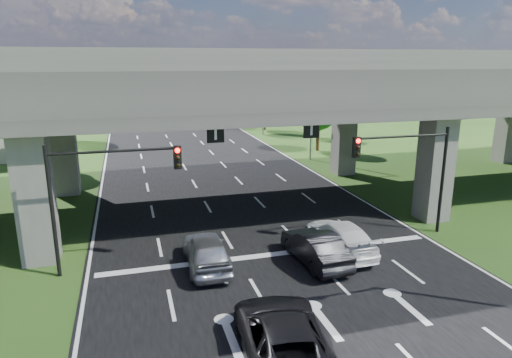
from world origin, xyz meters
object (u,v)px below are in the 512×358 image
car_silver (207,251)px  car_dark (315,247)px  streetlight_beyond (260,89)px  car_trailing (283,338)px  signal_right (411,162)px  car_white (340,237)px  streetlight_far (308,99)px  signal_left (102,184)px

car_silver → car_dark: bearing=171.3°
streetlight_beyond → car_trailing: streetlight_beyond is taller
car_dark → car_trailing: car_trailing is taller
signal_right → car_white: (-4.43, -0.94, -3.38)m
streetlight_far → car_silver: 25.47m
streetlight_far → car_trailing: streetlight_far is taller
streetlight_far → car_white: streetlight_far is taller
car_white → car_trailing: 9.38m
signal_left → car_white: signal_left is taller
signal_right → car_dark: 7.27m
signal_left → streetlight_beyond: size_ratio=0.60×
streetlight_beyond → car_dark: (-8.44, -37.94, -5.03)m
streetlight_far → car_dark: streetlight_far is taller
streetlight_far → car_silver: size_ratio=2.09×
signal_right → car_trailing: 13.56m
signal_right → streetlight_far: 20.25m
streetlight_beyond → signal_right: bearing=-93.6°
streetlight_far → car_silver: (-13.51, -21.00, -5.00)m
streetlight_far → streetlight_beyond: bearing=90.0°
streetlight_beyond → signal_left: bearing=-116.4°
signal_right → car_white: 5.65m
car_white → signal_left: bearing=-5.0°
signal_left → car_trailing: (5.56, -8.43, -3.34)m
streetlight_beyond → car_silver: streetlight_beyond is taller
signal_left → streetlight_beyond: (17.92, 36.06, 1.66)m
streetlight_beyond → car_white: (-6.70, -37.00, -5.04)m
streetlight_far → car_trailing: (-12.36, -28.49, -5.00)m
streetlight_beyond → car_silver: 39.71m
car_silver → car_white: 6.81m
streetlight_beyond → car_white: size_ratio=1.87×
signal_right → car_trailing: signal_right is taller
car_silver → car_dark: car_silver is taller
car_white → car_silver: bearing=-0.2°
signal_right → car_dark: bearing=-163.0°
car_silver → car_dark: (5.08, -0.94, -0.03)m
signal_left → car_silver: size_ratio=1.25×
streetlight_beyond → car_trailing: (-12.36, -44.49, -5.00)m
streetlight_far → streetlight_beyond: 16.00m
streetlight_beyond → car_dark: size_ratio=2.10×
streetlight_beyond → car_silver: bearing=-110.1°
signal_right → streetlight_beyond: (2.27, 36.06, 1.66)m
signal_right → streetlight_far: (2.27, 20.06, 1.66)m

